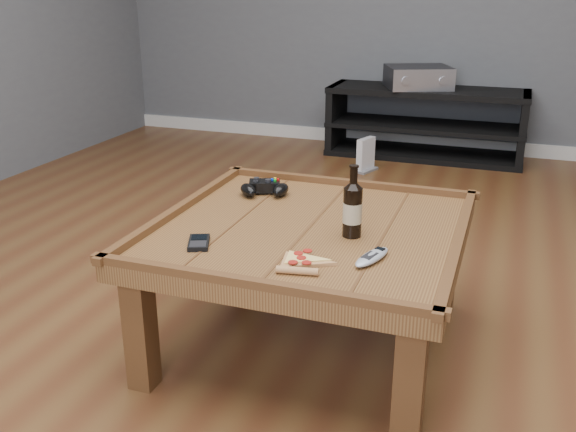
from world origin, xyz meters
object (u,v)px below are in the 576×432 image
(media_console, at_px, (425,123))
(av_receiver, at_px, (418,77))
(coffee_table, at_px, (310,243))
(game_controller, at_px, (265,188))
(remote_control, at_px, (372,257))
(smartphone, at_px, (199,242))
(pizza_slice, at_px, (301,262))
(beer_bottle, at_px, (353,208))
(game_console, at_px, (366,156))

(media_console, height_order, av_receiver, av_receiver)
(coffee_table, relative_size, media_console, 0.74)
(game_controller, distance_m, remote_control, 0.71)
(media_console, distance_m, smartphone, 3.04)
(game_controller, bearing_deg, smartphone, -111.86)
(remote_control, bearing_deg, coffee_table, 158.61)
(media_console, distance_m, pizza_slice, 3.06)
(media_console, height_order, pizza_slice, media_console)
(media_console, bearing_deg, beer_bottle, -86.89)
(media_console, bearing_deg, smartphone, -95.31)
(media_console, distance_m, remote_control, 2.98)
(beer_bottle, bearing_deg, coffee_table, 166.49)
(coffee_table, height_order, av_receiver, av_receiver)
(smartphone, bearing_deg, pizza_slice, -28.19)
(remote_control, bearing_deg, media_console, 112.39)
(smartphone, distance_m, remote_control, 0.54)
(media_console, relative_size, smartphone, 10.64)
(game_console, bearing_deg, pizza_slice, -61.47)
(beer_bottle, bearing_deg, game_console, 101.65)
(coffee_table, bearing_deg, beer_bottle, -13.51)
(media_console, bearing_deg, pizza_slice, -88.74)
(remote_control, bearing_deg, game_controller, 155.68)
(smartphone, bearing_deg, game_controller, 65.94)
(coffee_table, distance_m, media_console, 2.75)
(coffee_table, distance_m, pizza_slice, 0.32)
(pizza_slice, distance_m, game_console, 2.58)
(media_console, height_order, game_controller, game_controller)
(beer_bottle, distance_m, remote_control, 0.22)
(remote_control, xyz_separation_m, game_console, (-0.57, 2.44, -0.36))
(beer_bottle, xyz_separation_m, pizza_slice, (-0.08, -0.26, -0.09))
(game_controller, xyz_separation_m, av_receiver, (0.20, 2.48, 0.10))
(pizza_slice, bearing_deg, av_receiver, 82.41)
(pizza_slice, bearing_deg, media_console, 81.02)
(media_console, height_order, game_console, media_console)
(coffee_table, height_order, beer_bottle, beer_bottle)
(pizza_slice, relative_size, smartphone, 1.79)
(coffee_table, height_order, media_console, media_console)
(coffee_table, relative_size, beer_bottle, 4.35)
(pizza_slice, height_order, av_receiver, av_receiver)
(beer_bottle, distance_m, game_controller, 0.52)
(game_console, bearing_deg, remote_control, -56.85)
(av_receiver, bearing_deg, coffee_table, -111.53)
(game_controller, bearing_deg, av_receiver, 64.81)
(pizza_slice, relative_size, game_console, 1.03)
(media_console, relative_size, av_receiver, 2.59)
(beer_bottle, height_order, game_console, beer_bottle)
(coffee_table, height_order, pizza_slice, coffee_table)
(coffee_table, xyz_separation_m, remote_control, (0.26, -0.21, 0.07))
(av_receiver, bearing_deg, remote_control, -106.69)
(game_controller, distance_m, av_receiver, 2.49)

